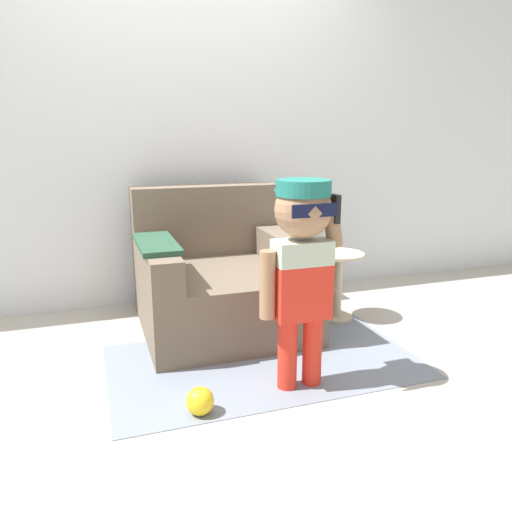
{
  "coord_description": "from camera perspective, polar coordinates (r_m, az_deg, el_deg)",
  "views": [
    {
      "loc": [
        -0.67,
        -2.84,
        1.2
      ],
      "look_at": [
        0.16,
        -0.39,
        0.56
      ],
      "focal_mm": 35.0,
      "sensor_mm": 36.0,
      "label": 1
    }
  ],
  "objects": [
    {
      "name": "wall_back",
      "position": [
        3.59,
        -8.37,
        15.42
      ],
      "size": [
        10.0,
        0.05,
        2.6
      ],
      "color": "silver",
      "rests_on": "ground_plane"
    },
    {
      "name": "ground_plane",
      "position": [
        3.15,
        -5.19,
        -8.49
      ],
      "size": [
        10.0,
        10.0,
        0.0
      ],
      "primitive_type": "plane",
      "color": "#ADA89E"
    },
    {
      "name": "person_child",
      "position": [
        2.28,
        5.24,
        0.36
      ],
      "size": [
        0.41,
        0.31,
        1.0
      ],
      "color": "red",
      "rests_on": "ground_plane"
    },
    {
      "name": "toy_ball",
      "position": [
        2.27,
        -6.42,
        -16.16
      ],
      "size": [
        0.12,
        0.12,
        0.12
      ],
      "color": "yellow",
      "rests_on": "ground_plane"
    },
    {
      "name": "armchair",
      "position": [
        3.15,
        -4.23,
        -2.68
      ],
      "size": [
        1.0,
        1.02,
        0.85
      ],
      "color": "#6B5B4C",
      "rests_on": "ground_plane"
    },
    {
      "name": "rug",
      "position": [
        2.74,
        0.88,
        -11.93
      ],
      "size": [
        1.63,
        0.95,
        0.01
      ],
      "color": "gray",
      "rests_on": "ground_plane"
    },
    {
      "name": "side_table",
      "position": [
        3.29,
        9.33,
        -2.62
      ],
      "size": [
        0.33,
        0.33,
        0.45
      ],
      "color": "beige",
      "rests_on": "ground_plane"
    }
  ]
}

